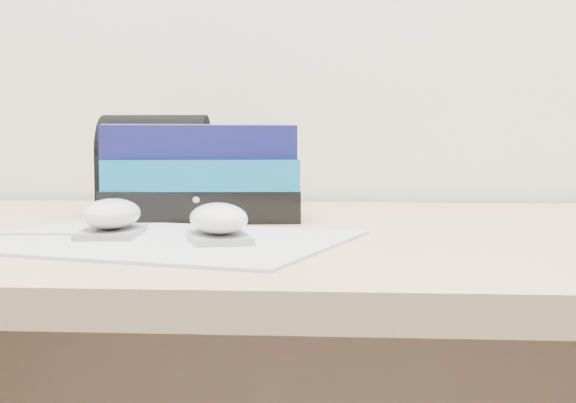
# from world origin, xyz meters

# --- Properties ---
(mousepad) EXTENTS (0.43, 0.38, 0.00)m
(mousepad) POSITION_xyz_m (-0.20, 1.44, 0.73)
(mousepad) COLOR #9C9BA4
(mousepad) RESTS_ON desk
(mouse_rear) EXTENTS (0.07, 0.11, 0.04)m
(mouse_rear) POSITION_xyz_m (-0.25, 1.46, 0.75)
(mouse_rear) COLOR gray
(mouse_rear) RESTS_ON mousepad
(mouse_front) EXTENTS (0.08, 0.11, 0.04)m
(mouse_front) POSITION_xyz_m (-0.13, 1.43, 0.75)
(mouse_front) COLOR #A2A2A5
(mouse_front) RESTS_ON mousepad
(book_stack) EXTENTS (0.27, 0.23, 0.12)m
(book_stack) POSITION_xyz_m (-0.19, 1.69, 0.79)
(book_stack) COLOR black
(book_stack) RESTS_ON desk
(pouch) EXTENTS (0.14, 0.10, 0.14)m
(pouch) POSITION_xyz_m (-0.27, 1.74, 0.80)
(pouch) COLOR black
(pouch) RESTS_ON desk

